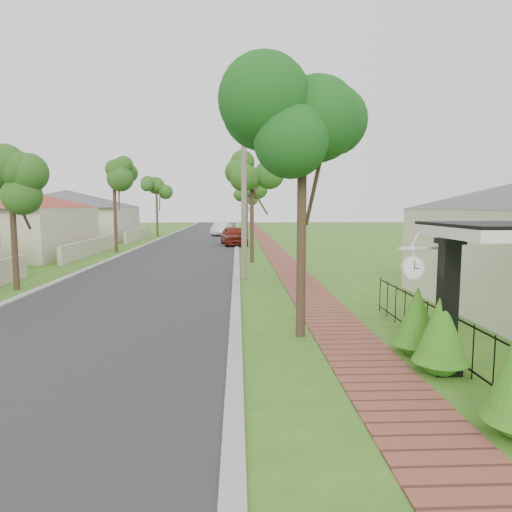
# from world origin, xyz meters

# --- Properties ---
(ground) EXTENTS (160.00, 160.00, 0.00)m
(ground) POSITION_xyz_m (0.00, 0.00, 0.00)
(ground) COLOR #376B19
(ground) RESTS_ON ground
(road) EXTENTS (7.00, 120.00, 0.02)m
(road) POSITION_xyz_m (-3.00, 20.00, 0.00)
(road) COLOR #28282B
(road) RESTS_ON ground
(kerb_right) EXTENTS (0.30, 120.00, 0.10)m
(kerb_right) POSITION_xyz_m (0.65, 20.00, 0.00)
(kerb_right) COLOR #9E9E99
(kerb_right) RESTS_ON ground
(kerb_left) EXTENTS (0.30, 120.00, 0.10)m
(kerb_left) POSITION_xyz_m (-6.65, 20.00, 0.00)
(kerb_left) COLOR #9E9E99
(kerb_left) RESTS_ON ground
(sidewalk) EXTENTS (1.50, 120.00, 0.03)m
(sidewalk) POSITION_xyz_m (3.25, 20.00, 0.00)
(sidewalk) COLOR brown
(sidewalk) RESTS_ON ground
(porch_post) EXTENTS (0.48, 0.48, 2.52)m
(porch_post) POSITION_xyz_m (4.55, -1.00, 1.12)
(porch_post) COLOR black
(porch_post) RESTS_ON ground
(picket_fence) EXTENTS (0.03, 8.02, 1.00)m
(picket_fence) POSITION_xyz_m (4.90, -0.00, 0.53)
(picket_fence) COLOR black
(picket_fence) RESTS_ON ground
(street_trees) EXTENTS (10.70, 37.65, 5.89)m
(street_trees) POSITION_xyz_m (-2.87, 26.84, 4.54)
(street_trees) COLOR #382619
(street_trees) RESTS_ON ground
(hedge_row) EXTENTS (0.89, 4.40, 1.85)m
(hedge_row) POSITION_xyz_m (4.45, -1.52, 0.77)
(hedge_row) COLOR #246D15
(hedge_row) RESTS_ON ground
(far_house_grey) EXTENTS (15.56, 15.56, 4.60)m
(far_house_grey) POSITION_xyz_m (-14.97, 34.00, 2.34)
(far_house_grey) COLOR beige
(far_house_grey) RESTS_ON ground
(parked_car_red) EXTENTS (2.40, 4.66, 1.52)m
(parked_car_red) POSITION_xyz_m (0.40, 27.27, 0.76)
(parked_car_red) COLOR maroon
(parked_car_red) RESTS_ON ground
(parked_car_white) EXTENTS (2.26, 4.43, 1.39)m
(parked_car_white) POSITION_xyz_m (-1.00, 39.57, 0.70)
(parked_car_white) COLOR white
(parked_car_white) RESTS_ON ground
(near_tree) EXTENTS (2.27, 2.27, 5.82)m
(near_tree) POSITION_xyz_m (2.20, 1.50, 4.64)
(near_tree) COLOR #382619
(near_tree) RESTS_ON ground
(utility_pole) EXTENTS (1.20, 0.24, 7.45)m
(utility_pole) POSITION_xyz_m (0.98, 10.00, 3.78)
(utility_pole) COLOR gray
(utility_pole) RESTS_ON ground
(station_clock) EXTENTS (0.74, 0.13, 0.62)m
(station_clock) POSITION_xyz_m (4.06, -0.60, 1.95)
(station_clock) COLOR white
(station_clock) RESTS_ON ground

